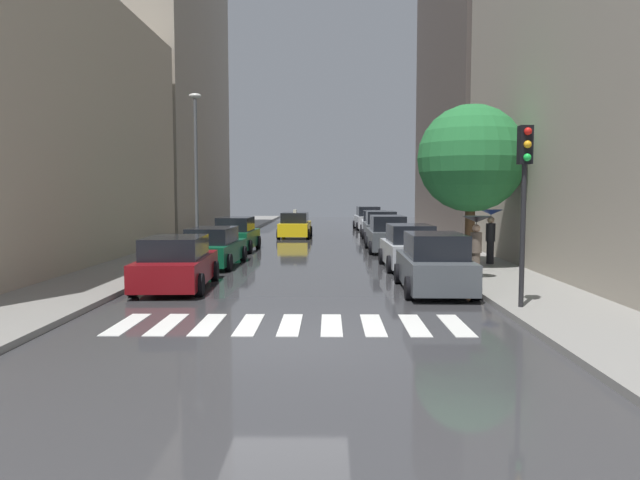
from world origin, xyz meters
TOP-DOWN VIEW (x-y plane):
  - ground_plane at (0.00, 24.00)m, footprint 28.00×72.00m
  - sidewalk_left at (-6.50, 24.00)m, footprint 3.00×72.00m
  - sidewalk_right at (6.50, 24.00)m, footprint 3.00×72.00m
  - crosswalk_stripes at (-0.00, 1.32)m, footprint 7.65×2.20m
  - building_left_near at (-11.00, 11.69)m, footprint 6.00×21.80m
  - building_left_mid at (-11.00, 32.53)m, footprint 6.00×18.58m
  - building_right_mid at (11.00, 29.30)m, footprint 6.00×17.89m
  - parked_car_left_nearest at (-3.76, 6.31)m, footprint 2.25×4.65m
  - parked_car_left_second at (-3.71, 11.88)m, footprint 2.14×4.80m
  - parked_car_left_third at (-3.78, 18.10)m, footprint 2.10×4.24m
  - parked_car_right_nearest at (3.91, 5.82)m, footprint 2.04×4.42m
  - parked_car_right_second at (3.90, 11.16)m, footprint 2.06×4.20m
  - parked_car_right_third at (3.71, 17.81)m, footprint 2.00×4.73m
  - parked_car_right_fourth at (3.94, 24.18)m, footprint 2.16×4.46m
  - parked_car_right_fifth at (3.98, 29.44)m, footprint 2.14×4.36m
  - parked_car_right_sixth at (3.94, 35.84)m, footprint 2.25×4.47m
  - taxi_midroad at (-1.35, 27.13)m, footprint 2.14×4.73m
  - pedestrian_foreground at (7.07, 11.51)m, footprint 0.92×0.92m
  - pedestrian_near_tree at (5.53, 7.49)m, footprint 0.94×0.94m
  - street_tree_right at (6.11, 10.84)m, footprint 3.98×3.98m
  - traffic_light_right_corner at (5.45, 2.68)m, footprint 0.30×0.42m
  - lamp_post_left at (-5.55, 17.28)m, footprint 0.60×0.28m

SIDE VIEW (x-z plane):
  - ground_plane at x=0.00m, z-range -0.04..0.00m
  - crosswalk_stripes at x=0.00m, z-range 0.00..0.01m
  - sidewalk_left at x=-6.50m, z-range 0.00..0.15m
  - sidewalk_right at x=6.50m, z-range 0.00..0.15m
  - parked_car_left_second at x=-3.71m, z-range -0.04..1.49m
  - parked_car_left_nearest at x=-3.76m, z-range -0.05..1.53m
  - taxi_midroad at x=-1.35m, z-range -0.14..1.67m
  - parked_car_left_third at x=-3.78m, z-range -0.06..1.63m
  - parked_car_right_second at x=3.90m, z-range -0.06..1.63m
  - parked_car_right_fifth at x=3.98m, z-range -0.06..1.63m
  - parked_car_right_nearest at x=3.91m, z-range -0.06..1.66m
  - parked_car_right_third at x=3.71m, z-range -0.06..1.72m
  - parked_car_right_fourth at x=3.94m, z-range -0.06..1.74m
  - parked_car_right_sixth at x=3.94m, z-range -0.07..1.75m
  - pedestrian_near_tree at x=5.53m, z-range 0.57..2.56m
  - pedestrian_foreground at x=7.07m, z-range 0.57..2.67m
  - traffic_light_right_corner at x=5.45m, z-range 1.14..5.44m
  - street_tree_right at x=6.11m, z-range 1.15..7.14m
  - lamp_post_left at x=-5.55m, z-range 0.69..8.16m
  - building_left_near at x=-11.00m, z-range 0.00..10.99m
  - building_right_mid at x=11.00m, z-range 0.00..20.50m
  - building_left_mid at x=-11.00m, z-range 0.00..23.37m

